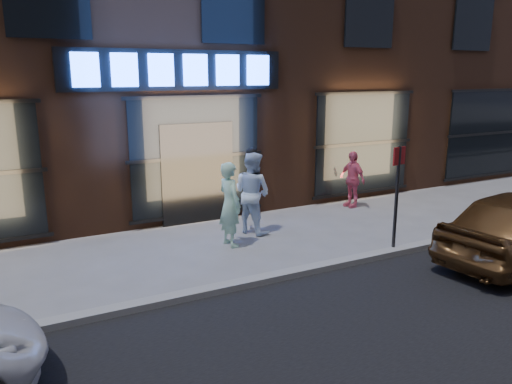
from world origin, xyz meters
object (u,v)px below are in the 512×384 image
at_px(man_bowtie, 230,204).
at_px(man_cap, 252,192).
at_px(sign_post, 397,189).
at_px(passerby, 352,179).

height_order(man_bowtie, man_cap, man_cap).
relative_size(man_bowtie, sign_post, 0.82).
bearing_deg(passerby, sign_post, -30.16).
bearing_deg(man_cap, passerby, -102.15).
height_order(man_cap, passerby, man_cap).
bearing_deg(passerby, man_cap, -83.20).
bearing_deg(man_bowtie, man_cap, -61.43).
xyz_separation_m(man_cap, sign_post, (1.92, -2.51, 0.38)).
height_order(man_bowtie, sign_post, sign_post).
distance_m(man_bowtie, passerby, 4.43).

